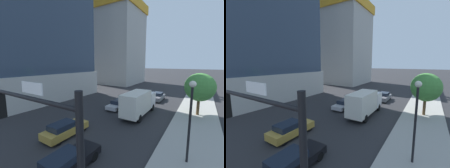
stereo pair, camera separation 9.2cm
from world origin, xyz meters
The scene contains 11 objects.
sidewalk centered at (8.83, 20.00, 0.07)m, with size 4.98×120.00×0.15m, color #9E9B93.
construction_building centered at (-16.60, 47.45, 15.10)m, with size 14.37×16.90×35.64m.
traffic_light_pole centered at (4.77, 3.97, 4.56)m, with size 5.84×0.48×6.38m.
street_lamp centered at (8.66, 12.37, 3.96)m, with size 0.44×0.44×5.81m.
street_tree centered at (8.94, 23.75, 3.94)m, with size 3.75×3.75×5.68m.
car_gold centered at (-1.83, 10.39, 0.73)m, with size 1.85×4.57×1.45m.
car_gray centered at (2.09, 29.19, 0.74)m, with size 1.92×4.67×1.52m.
car_silver centered at (-1.83, 20.83, 0.68)m, with size 1.83×4.67×1.37m.
car_white centered at (-1.83, 30.21, 0.70)m, with size 1.84×4.70×1.36m.
car_black centered at (2.09, 7.33, 0.71)m, with size 1.82×4.68×1.38m.
box_truck centered at (2.09, 19.62, 1.86)m, with size 2.28×7.74×3.35m.
Camera 1 is at (9.17, 1.61, 7.11)m, focal length 23.09 mm.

